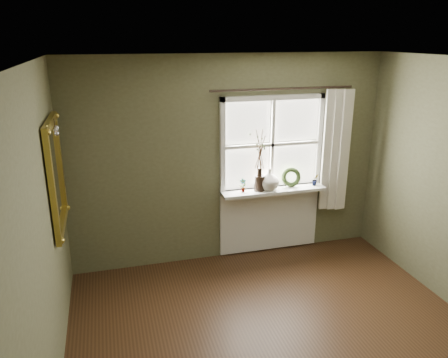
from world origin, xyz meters
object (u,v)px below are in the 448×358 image
dark_jug (259,183)px  cream_vase (269,179)px  wreath (291,179)px  gilt_mirror (56,175)px

dark_jug → cream_vase: (0.13, 0.00, 0.04)m
cream_vase → wreath: 0.32m
cream_vase → gilt_mirror: bearing=-166.2°
dark_jug → gilt_mirror: bearing=-165.5°
wreath → gilt_mirror: gilt_mirror is taller
gilt_mirror → cream_vase: bearing=13.8°
cream_vase → gilt_mirror: (-2.45, -0.60, 0.45)m
dark_jug → gilt_mirror: gilt_mirror is taller
dark_jug → cream_vase: size_ratio=0.72×
dark_jug → gilt_mirror: 2.44m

